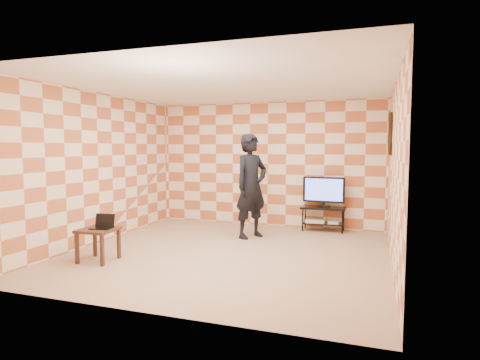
% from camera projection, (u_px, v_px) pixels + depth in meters
% --- Properties ---
extents(floor, '(5.00, 5.00, 0.00)m').
position_uv_depth(floor, '(228.00, 253.00, 6.54)').
color(floor, '#A28267').
rests_on(floor, ground).
extents(wall_back, '(5.00, 0.02, 2.70)m').
position_uv_depth(wall_back, '(268.00, 164.00, 8.79)').
color(wall_back, '#F9E2C2').
rests_on(wall_back, ground).
extents(wall_front, '(5.00, 0.02, 2.70)m').
position_uv_depth(wall_front, '(142.00, 184.00, 4.07)').
color(wall_front, '#F9E2C2').
rests_on(wall_front, ground).
extents(wall_left, '(0.02, 5.00, 2.70)m').
position_uv_depth(wall_left, '(98.00, 168.00, 7.23)').
color(wall_left, '#F9E2C2').
rests_on(wall_left, ground).
extents(wall_right, '(0.02, 5.00, 2.70)m').
position_uv_depth(wall_right, '(394.00, 174.00, 5.63)').
color(wall_right, '#F9E2C2').
rests_on(wall_right, ground).
extents(ceiling, '(5.00, 5.00, 0.02)m').
position_uv_depth(ceiling, '(228.00, 85.00, 6.32)').
color(ceiling, white).
rests_on(ceiling, wall_back).
extents(wall_art, '(0.04, 0.72, 0.72)m').
position_uv_depth(wall_art, '(390.00, 134.00, 7.06)').
color(wall_art, black).
rests_on(wall_art, wall_right).
extents(tv_stand, '(0.90, 0.41, 0.50)m').
position_uv_depth(tv_stand, '(323.00, 213.00, 8.23)').
color(tv_stand, black).
rests_on(tv_stand, floor).
extents(tv, '(0.85, 0.18, 0.62)m').
position_uv_depth(tv, '(324.00, 190.00, 8.18)').
color(tv, black).
rests_on(tv, tv_stand).
extents(dvd_player, '(0.40, 0.30, 0.06)m').
position_uv_depth(dvd_player, '(315.00, 221.00, 8.27)').
color(dvd_player, silver).
rests_on(dvd_player, tv_stand).
extents(game_console, '(0.23, 0.18, 0.05)m').
position_uv_depth(game_console, '(333.00, 222.00, 8.13)').
color(game_console, silver).
rests_on(game_console, tv_stand).
extents(side_table, '(0.54, 0.54, 0.50)m').
position_uv_depth(side_table, '(98.00, 234.00, 6.05)').
color(side_table, '#341E10').
rests_on(side_table, floor).
extents(laptop, '(0.34, 0.29, 0.21)m').
position_uv_depth(laptop, '(103.00, 225.00, 6.08)').
color(laptop, black).
rests_on(laptop, side_table).
extents(person, '(0.78, 0.86, 1.98)m').
position_uv_depth(person, '(251.00, 186.00, 7.60)').
color(person, black).
rests_on(person, floor).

